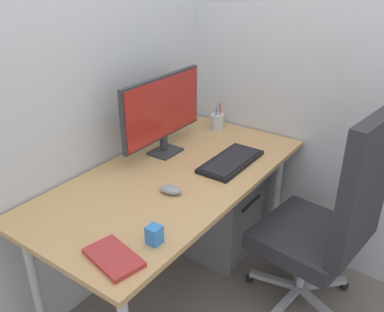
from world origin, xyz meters
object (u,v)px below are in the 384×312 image
(pen_holder, at_px, (217,121))
(notebook, at_px, (113,257))
(mouse, at_px, (171,190))
(filing_cabinet, at_px, (216,207))
(keyboard, at_px, (231,161))
(office_chair, at_px, (332,218))
(monitor, at_px, (163,110))
(desk_clamp_accessory, at_px, (154,235))

(pen_holder, bearing_deg, notebook, -164.21)
(mouse, relative_size, notebook, 0.49)
(mouse, height_order, pen_holder, pen_holder)
(filing_cabinet, relative_size, keyboard, 1.49)
(office_chair, xyz_separation_m, filing_cabinet, (0.13, 0.73, -0.28))
(filing_cabinet, bearing_deg, monitor, 153.49)
(office_chair, height_order, notebook, office_chair)
(pen_holder, xyz_separation_m, desk_clamp_accessory, (-1.07, -0.40, -0.01))
(pen_holder, bearing_deg, mouse, -162.82)
(monitor, xyz_separation_m, mouse, (-0.32, -0.29, -0.22))
(office_chair, distance_m, mouse, 0.79)
(filing_cabinet, height_order, monitor, monitor)
(monitor, bearing_deg, mouse, -137.21)
(filing_cabinet, xyz_separation_m, pen_holder, (0.14, 0.09, 0.51))
(keyboard, height_order, mouse, mouse)
(office_chair, relative_size, monitor, 1.90)
(desk_clamp_accessory, bearing_deg, filing_cabinet, 18.40)
(office_chair, distance_m, notebook, 1.08)
(desk_clamp_accessory, bearing_deg, office_chair, -27.75)
(filing_cabinet, height_order, pen_holder, pen_holder)
(notebook, bearing_deg, office_chair, -14.53)
(pen_holder, bearing_deg, filing_cabinet, -146.63)
(pen_holder, distance_m, notebook, 1.28)
(filing_cabinet, height_order, mouse, mouse)
(monitor, height_order, desk_clamp_accessory, monitor)
(mouse, distance_m, desk_clamp_accessory, 0.35)
(keyboard, distance_m, notebook, 0.87)
(mouse, bearing_deg, office_chair, -60.31)
(office_chair, relative_size, filing_cabinet, 1.92)
(pen_holder, bearing_deg, monitor, 172.73)
(monitor, xyz_separation_m, keyboard, (0.09, -0.36, -0.23))
(notebook, bearing_deg, keyboard, 14.82)
(mouse, bearing_deg, keyboard, -19.69)
(keyboard, distance_m, desk_clamp_accessory, 0.73)
(filing_cabinet, bearing_deg, keyboard, -135.06)
(keyboard, xyz_separation_m, mouse, (-0.41, 0.07, 0.01))
(filing_cabinet, xyz_separation_m, notebook, (-1.08, -0.25, 0.47))
(filing_cabinet, distance_m, monitor, 0.77)
(monitor, height_order, notebook, monitor)
(monitor, height_order, mouse, monitor)
(office_chair, relative_size, desk_clamp_accessory, 15.75)
(office_chair, xyz_separation_m, mouse, (-0.49, 0.59, 0.19))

